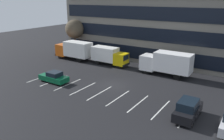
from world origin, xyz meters
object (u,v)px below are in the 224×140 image
(suv_black, at_px, (188,110))
(box_truck_orange, at_px, (74,50))
(bare_tree, at_px, (75,29))
(sedan_forest, at_px, (54,77))
(box_truck_white, at_px, (167,63))
(box_truck_yellow, at_px, (109,55))

(suv_black, bearing_deg, box_truck_orange, 156.38)
(bare_tree, bearing_deg, suv_black, -27.52)
(box_truck_orange, distance_m, sedan_forest, 12.75)
(suv_black, bearing_deg, box_truck_white, 119.98)
(suv_black, distance_m, bare_tree, 32.30)
(box_truck_white, relative_size, bare_tree, 1.10)
(sedan_forest, bearing_deg, box_truck_white, 43.26)
(sedan_forest, relative_size, bare_tree, 0.61)
(box_truck_orange, bearing_deg, box_truck_white, 2.07)
(box_truck_yellow, height_order, box_truck_white, box_truck_white)
(box_truck_yellow, height_order, box_truck_orange, box_truck_orange)
(box_truck_orange, height_order, sedan_forest, box_truck_orange)
(suv_black, height_order, bare_tree, bare_tree)
(box_truck_yellow, relative_size, bare_tree, 0.94)
(box_truck_yellow, xyz_separation_m, bare_tree, (-10.77, 3.02, 3.58))
(box_truck_yellow, height_order, bare_tree, bare_tree)
(box_truck_yellow, bearing_deg, suv_black, -33.74)
(box_truck_orange, relative_size, suv_black, 1.72)
(box_truck_white, relative_size, suv_black, 1.78)
(box_truck_yellow, xyz_separation_m, suv_black, (17.61, -11.76, -0.82))
(suv_black, distance_m, sedan_forest, 19.36)
(bare_tree, bearing_deg, box_truck_yellow, -15.68)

